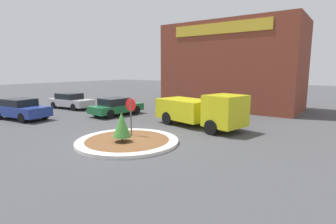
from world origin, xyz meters
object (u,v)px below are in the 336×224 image
(utility_truck, at_px, (200,110))
(stop_sign, at_px, (131,111))
(parked_sedan_green, at_px, (116,106))
(parked_sedan_silver, at_px, (71,101))
(parked_sedan_blue, at_px, (21,109))

(utility_truck, bearing_deg, stop_sign, -96.93)
(stop_sign, bearing_deg, utility_truck, 70.07)
(stop_sign, height_order, parked_sedan_green, stop_sign)
(parked_sedan_green, distance_m, parked_sedan_silver, 6.19)
(stop_sign, relative_size, utility_truck, 0.34)
(parked_sedan_blue, distance_m, parked_sedan_silver, 5.63)
(parked_sedan_green, relative_size, parked_sedan_silver, 0.95)
(stop_sign, xyz_separation_m, parked_sedan_blue, (-10.29, -0.67, -0.73))
(stop_sign, relative_size, parked_sedan_blue, 0.47)
(utility_truck, distance_m, parked_sedan_green, 7.56)
(utility_truck, bearing_deg, parked_sedan_silver, -167.62)
(parked_sedan_blue, height_order, parked_sedan_silver, parked_sedan_blue)
(utility_truck, xyz_separation_m, parked_sedan_silver, (-13.74, 0.15, -0.38))
(utility_truck, height_order, parked_sedan_silver, utility_truck)
(parked_sedan_blue, bearing_deg, parked_sedan_green, 42.76)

